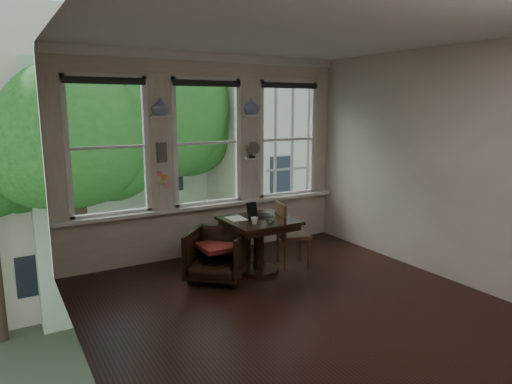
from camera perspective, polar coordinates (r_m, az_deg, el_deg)
ground at (r=5.43m, az=4.23°, el=-13.79°), size 4.50×4.50×0.00m
ceiling at (r=5.00m, az=4.73°, el=19.33°), size 4.50×4.50×0.00m
wall_back at (r=6.95m, az=-6.19°, el=4.48°), size 4.50×0.00×4.50m
wall_front at (r=3.43m, az=26.42°, el=-3.04°), size 4.50×0.00×4.50m
wall_left at (r=4.16m, az=-21.91°, el=-0.44°), size 0.00×4.50×4.50m
wall_right at (r=6.54m, az=20.94°, el=3.44°), size 0.00×4.50×4.50m
window_left at (r=6.48m, az=-18.06°, el=5.34°), size 1.10×0.12×1.90m
window_center at (r=6.93m, az=-6.22°, el=6.12°), size 1.10×0.12×1.90m
window_right at (r=7.64m, az=3.82°, el=6.58°), size 1.10×0.12×1.90m
shelf_left at (r=6.55m, az=-11.80°, el=9.20°), size 0.26×0.16×0.03m
shelf_right at (r=7.15m, az=-0.57°, el=9.53°), size 0.26×0.16×0.03m
intercom at (r=6.61m, az=-11.72°, el=4.87°), size 0.14×0.06×0.28m
sticky_notes at (r=6.66m, az=-11.62°, el=1.88°), size 0.16×0.01×0.24m
desk_fan at (r=7.17m, az=-0.48°, el=4.97°), size 0.20×0.20×0.24m
vase_left at (r=6.55m, az=-11.84°, el=10.42°), size 0.24×0.24×0.25m
vase_right at (r=7.15m, az=-0.57°, el=10.65°), size 0.24×0.24×0.25m
table at (r=6.26m, az=0.34°, el=-6.71°), size 0.90×0.90×0.75m
armchair_left at (r=6.02m, az=-4.83°, el=-7.84°), size 1.03×1.03×0.67m
cushion_red at (r=5.98m, az=-4.85°, el=-6.81°), size 0.45×0.45×0.06m
side_chair_right at (r=6.50m, az=4.65°, el=-5.30°), size 0.52×0.52×0.92m
laptop at (r=6.22m, az=0.61°, el=-3.10°), size 0.33×0.22×0.03m
mug at (r=5.88m, az=-0.20°, el=-3.60°), size 0.10×0.10×0.09m
drinking_glass at (r=5.89m, az=1.81°, el=-3.55°), size 0.14×0.14×0.10m
tablet at (r=6.15m, az=-0.51°, el=-2.32°), size 0.17×0.10×0.22m
papers at (r=6.17m, az=-2.48°, el=-3.32°), size 0.23×0.31×0.00m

